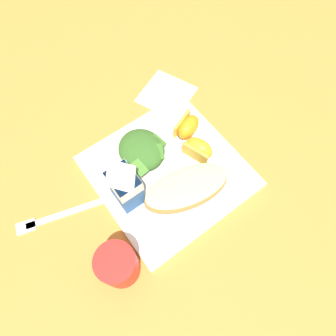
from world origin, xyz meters
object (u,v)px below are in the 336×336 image
object	(u,v)px
orange_wedge_middle	(188,127)
drinking_red_cup	(118,265)
orange_wedge_front	(199,149)
cheesy_pizza_bread	(187,188)
white_plate	(168,172)
metal_fork	(57,216)
milk_carton	(123,183)
green_salad_pile	(142,150)
paper_napkin	(166,94)

from	to	relation	value
orange_wedge_middle	drinking_red_cup	xyz separation A→B (m)	(-0.15, 0.27, 0.01)
orange_wedge_front	orange_wedge_middle	size ratio (longest dim) A/B	0.99
cheesy_pizza_bread	orange_wedge_front	bearing A→B (deg)	-53.74
white_plate	metal_fork	bearing A→B (deg)	76.64
milk_carton	metal_fork	bearing A→B (deg)	69.63
green_salad_pile	metal_fork	bearing A→B (deg)	91.71
metal_fork	white_plate	bearing A→B (deg)	-103.36
green_salad_pile	orange_wedge_middle	xyz separation A→B (m)	(-0.01, -0.11, -0.00)
orange_wedge_front	milk_carton	bearing A→B (deg)	86.29
green_salad_pile	orange_wedge_middle	size ratio (longest dim) A/B	1.53
cheesy_pizza_bread	paper_napkin	size ratio (longest dim) A/B	1.67
metal_fork	orange_wedge_front	bearing A→B (deg)	-101.29
orange_wedge_middle	white_plate	bearing A→B (deg)	119.23
green_salad_pile	paper_napkin	world-z (taller)	green_salad_pile
white_plate	green_salad_pile	size ratio (longest dim) A/B	2.66
green_salad_pile	orange_wedge_front	bearing A→B (deg)	-125.03
paper_napkin	orange_wedge_front	bearing A→B (deg)	164.88
white_plate	green_salad_pile	bearing A→B (deg)	19.67
orange_wedge_front	metal_fork	xyz separation A→B (m)	(0.06, 0.30, -0.03)
milk_carton	paper_napkin	distance (m)	0.28
orange_wedge_front	paper_napkin	size ratio (longest dim) A/B	0.62
white_plate	metal_fork	distance (m)	0.23
white_plate	drinking_red_cup	bearing A→B (deg)	119.95
milk_carton	orange_wedge_front	xyz separation A→B (m)	(-0.01, -0.17, -0.04)
metal_fork	drinking_red_cup	distance (m)	0.17
cheesy_pizza_bread	drinking_red_cup	size ratio (longest dim) A/B	1.95
orange_wedge_front	white_plate	bearing A→B (deg)	85.36
orange_wedge_front	metal_fork	world-z (taller)	orange_wedge_front
green_salad_pile	drinking_red_cup	world-z (taller)	drinking_red_cup
paper_napkin	drinking_red_cup	distance (m)	0.40
green_salad_pile	orange_wedge_middle	distance (m)	0.11
white_plate	paper_napkin	bearing A→B (deg)	-35.54
drinking_red_cup	metal_fork	bearing A→B (deg)	17.09
milk_carton	drinking_red_cup	distance (m)	0.14
white_plate	orange_wedge_front	size ratio (longest dim) A/B	4.09
green_salad_pile	paper_napkin	bearing A→B (deg)	-52.76
green_salad_pile	milk_carton	bearing A→B (deg)	126.69
cheesy_pizza_bread	green_salad_pile	distance (m)	0.12
cheesy_pizza_bread	paper_napkin	distance (m)	0.26
orange_wedge_front	drinking_red_cup	world-z (taller)	drinking_red_cup
green_salad_pile	cheesy_pizza_bread	bearing A→B (deg)	-169.35
white_plate	drinking_red_cup	xyz separation A→B (m)	(-0.10, 0.18, 0.04)
cheesy_pizza_bread	milk_carton	distance (m)	0.12
white_plate	drinking_red_cup	size ratio (longest dim) A/B	2.97
cheesy_pizza_bread	orange_wedge_front	distance (m)	0.09
milk_carton	metal_fork	size ratio (longest dim) A/B	0.59
paper_napkin	metal_fork	bearing A→B (deg)	108.09
drinking_red_cup	orange_wedge_front	bearing A→B (deg)	-68.87
paper_napkin	metal_fork	distance (m)	0.36
cheesy_pizza_bread	milk_carton	world-z (taller)	milk_carton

